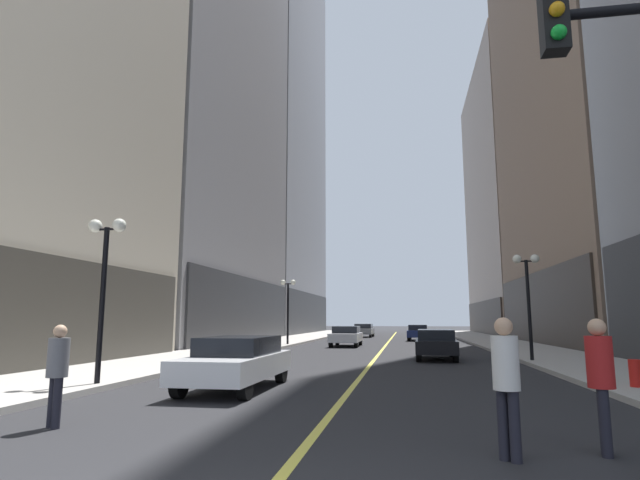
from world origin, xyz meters
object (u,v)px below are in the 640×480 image
Objects in this scene: pedestrian_in_grey_suit at (57,367)px; street_lamp_left_near at (105,262)px; car_grey at (364,330)px; street_lamp_right_mid at (527,283)px; pedestrian_in_white_shirt at (506,376)px; car_white at (237,361)px; car_navy at (418,332)px; pedestrian_in_red_jacket at (601,374)px; fire_hydrant_right at (636,376)px; street_lamp_left_far at (288,297)px; car_silver at (346,335)px; car_black at (436,343)px.

pedestrian_in_grey_suit is 0.38× the size of street_lamp_left_near.
car_grey is 1.01× the size of street_lamp_left_near.
pedestrian_in_white_shirt is at bearing -103.87° from street_lamp_right_mid.
car_white is at bearing -135.22° from street_lamp_right_mid.
street_lamp_right_mid is at bearing -79.88° from car_navy.
pedestrian_in_red_jacket is at bearing -81.33° from car_grey.
pedestrian_in_grey_suit is 12.70m from fire_hydrant_right.
street_lamp_left_far is 24.07m from fire_hydrant_right.
car_silver is at bearing -88.99° from car_grey.
car_black is at bearing 156.35° from street_lamp_right_mid.
car_navy is (4.93, 10.21, -0.00)m from car_silver.
car_silver is (-5.25, 10.58, 0.00)m from car_black.
street_lamp_left_far is (-3.87, -0.61, 2.54)m from car_silver.
street_lamp_left_far is at bearing 94.61° from pedestrian_in_grey_suit.
car_silver is at bearing 103.71° from pedestrian_in_red_jacket.
street_lamp_left_far is (-8.80, -10.81, 2.54)m from car_navy.
pedestrian_in_red_jacket is at bearing -87.54° from car_navy.
car_black is 1.02× the size of street_lamp_left_far.
street_lamp_left_far reaches higher than car_grey.
pedestrian_in_grey_suit is at bearing 173.27° from pedestrian_in_white_shirt.
street_lamp_right_mid is (12.80, 9.78, 0.00)m from street_lamp_left_near.
fire_hydrant_right is at bearing 5.49° from car_white.
pedestrian_in_white_shirt reaches higher than car_black.
street_lamp_left_far reaches higher than car_navy.
pedestrian_in_red_jacket is (1.26, -16.14, 0.32)m from car_black.
car_grey is 2.67× the size of pedestrian_in_grey_suit.
car_white is 1.00× the size of car_silver.
car_navy and car_grey have the same top height.
car_grey is at bearing 104.19° from fire_hydrant_right.
street_lamp_left_far is (-3.55, -18.70, 2.54)m from car_grey.
fire_hydrant_right is (9.43, -20.46, -0.32)m from car_silver.
car_black is 13.76m from street_lamp_left_far.
car_white is 32.04m from car_navy.
car_black is at bearing -89.11° from car_navy.
fire_hydrant_right is at bearing 65.08° from pedestrian_in_red_jacket.
car_black is 14.82m from street_lamp_left_near.
pedestrian_in_white_shirt is 0.40× the size of street_lamp_left_far.
car_grey is (-5.57, 28.68, 0.00)m from car_black.
pedestrian_in_white_shirt reaches higher than pedestrian_in_grey_suit.
pedestrian_in_red_jacket reaches higher than car_navy.
car_white is at bearing -90.04° from car_grey.
car_white is 21.24m from street_lamp_left_far.
pedestrian_in_red_jacket is at bearing -2.43° from pedestrian_in_grey_suit.
car_navy is at bearing 92.46° from pedestrian_in_red_jacket.
pedestrian_in_white_shirt is at bearing -83.02° from car_grey.
fire_hydrant_right is (2.91, 6.27, -0.64)m from pedestrian_in_red_jacket.
pedestrian_in_white_shirt reaches higher than fire_hydrant_right.
car_grey is at bearing 106.98° from street_lamp_right_mid.
pedestrian_in_white_shirt reaches higher than car_grey.
street_lamp_left_far is at bearing 123.82° from fire_hydrant_right.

